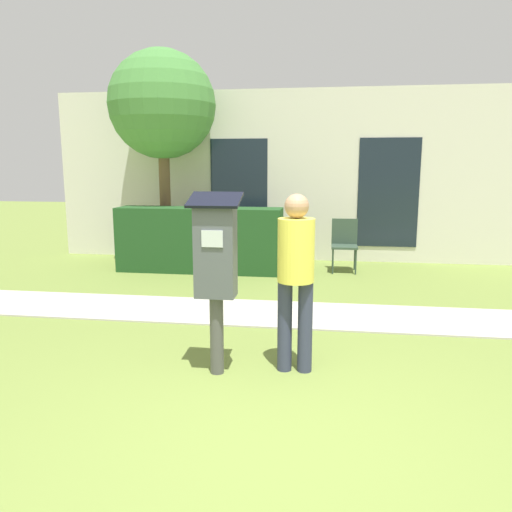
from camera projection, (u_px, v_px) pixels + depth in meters
name	position (u px, v px, depth m)	size (l,w,h in m)	color
ground_plane	(274.00, 447.00, 3.26)	(40.00, 40.00, 0.00)	olive
sidewalk	(300.00, 315.00, 6.11)	(12.00, 1.10, 0.02)	#B7B2A8
building_facade	(313.00, 176.00, 9.46)	(10.00, 0.26, 3.20)	silver
parking_meter	(216.00, 260.00, 4.25)	(0.44, 0.31, 1.59)	#4C4C4C
person_standing	(296.00, 269.00, 4.32)	(0.32, 0.32, 1.58)	#333851
outdoor_chair_left	(273.00, 238.00, 8.90)	(0.44, 0.44, 0.90)	#334738
outdoor_chair_middle	(344.00, 241.00, 8.57)	(0.44, 0.44, 0.90)	#334738
hedge_row	(200.00, 240.00, 8.53)	(2.82, 0.60, 1.10)	#1E471E
tree	(162.00, 106.00, 8.83)	(1.90, 1.90, 3.82)	brown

